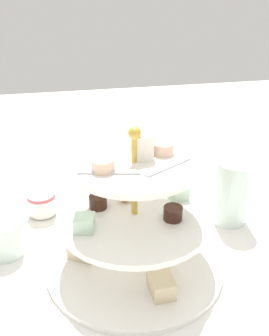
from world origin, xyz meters
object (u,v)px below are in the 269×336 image
object	(u,v)px
tiered_serving_stand	(135,226)
water_glass_tall_right	(231,192)
teacup_with_saucer	(42,205)
water_glass_short_left	(5,238)
butter_knife_right	(121,184)

from	to	relation	value
tiered_serving_stand	water_glass_tall_right	size ratio (longest dim) A/B	2.32
tiered_serving_stand	teacup_with_saucer	bearing A→B (deg)	130.23
water_glass_tall_right	water_glass_short_left	bearing A→B (deg)	-178.81
water_glass_tall_right	tiered_serving_stand	bearing A→B (deg)	-158.74
tiered_serving_stand	water_glass_short_left	distance (m)	0.24
tiered_serving_stand	butter_knife_right	xyz separation A→B (m)	(0.03, 0.28, -0.08)
tiered_serving_stand	teacup_with_saucer	world-z (taller)	tiered_serving_stand
water_glass_tall_right	butter_knife_right	distance (m)	0.28
water_glass_short_left	water_glass_tall_right	bearing A→B (deg)	1.19
water_glass_tall_right	teacup_with_saucer	size ratio (longest dim) A/B	1.47
water_glass_tall_right	teacup_with_saucer	bearing A→B (deg)	164.68
water_glass_tall_right	teacup_with_saucer	xyz separation A→B (m)	(-0.37, 0.10, -0.04)
tiered_serving_stand	water_glass_tall_right	world-z (taller)	tiered_serving_stand
tiered_serving_stand	butter_knife_right	bearing A→B (deg)	84.38
water_glass_tall_right	water_glass_short_left	xyz separation A→B (m)	(-0.44, -0.01, -0.03)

